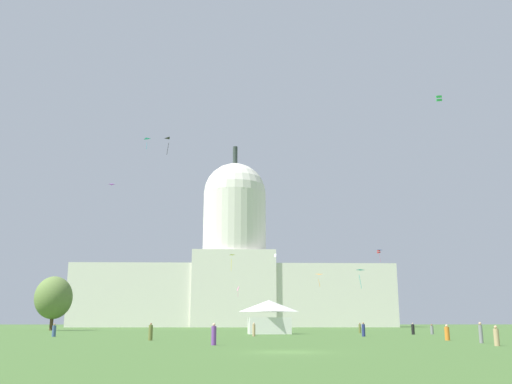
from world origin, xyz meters
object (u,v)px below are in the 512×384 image
(person_olive_back_left, at_px, (360,328))
(person_grey_deep_crowd, at_px, (481,333))
(kite_yellow_low, at_px, (231,257))
(kite_black_high, at_px, (169,142))
(event_tent, at_px, (269,317))
(person_denim_edge_west, at_px, (54,331))
(kite_white_mid, at_px, (275,257))
(person_black_mid_center, at_px, (413,329))
(kite_green_high, at_px, (439,98))
(person_navy_aisle_center, at_px, (363,330))
(kite_turquoise_low, at_px, (360,272))
(kite_pink_low, at_px, (238,289))
(capitol_building, at_px, (234,273))
(kite_orange_low, at_px, (320,277))
(kite_red_mid, at_px, (379,252))
(person_purple_mid_left, at_px, (214,335))
(person_tan_edge_east, at_px, (254,330))
(kite_violet_high, at_px, (112,186))
(tree_west_far, at_px, (53,298))
(kite_cyan_high, at_px, (146,139))
(person_olive_lawn_far_right, at_px, (151,332))
(kite_blue_mid, at_px, (379,252))
(person_tan_near_tree_east, at_px, (496,337))
(person_grey_front_right, at_px, (432,330))
(person_orange_near_tree_west, at_px, (447,333))

(person_olive_back_left, height_order, person_grey_deep_crowd, person_grey_deep_crowd)
(kite_yellow_low, distance_m, kite_black_high, 32.17)
(event_tent, relative_size, person_denim_edge_west, 4.26)
(kite_white_mid, bearing_deg, person_black_mid_center, 162.91)
(kite_white_mid, relative_size, kite_green_high, 3.06)
(person_navy_aisle_center, relative_size, kite_turquoise_low, 0.51)
(kite_pink_low, bearing_deg, kite_black_high, 22.67)
(capitol_building, xyz_separation_m, kite_orange_low, (22.86, -61.68, -6.19))
(capitol_building, distance_m, kite_green_high, 124.91)
(person_navy_aisle_center, distance_m, kite_red_mid, 99.38)
(kite_pink_low, bearing_deg, person_black_mid_center, 52.28)
(person_purple_mid_left, xyz_separation_m, person_black_mid_center, (27.66, 37.54, -0.03))
(person_purple_mid_left, height_order, person_olive_back_left, person_purple_mid_left)
(person_denim_edge_west, distance_m, kite_turquoise_low, 56.33)
(person_tan_edge_east, height_order, kite_violet_high, kite_violet_high)
(event_tent, distance_m, tree_west_far, 59.64)
(person_tan_edge_east, bearing_deg, kite_red_mid, 159.86)
(event_tent, height_order, kite_cyan_high, kite_cyan_high)
(person_denim_edge_west, bearing_deg, person_olive_lawn_far_right, -159.76)
(person_grey_deep_crowd, bearing_deg, kite_cyan_high, -127.94)
(event_tent, height_order, kite_turquoise_low, kite_turquoise_low)
(person_grey_deep_crowd, relative_size, kite_white_mid, 0.43)
(kite_blue_mid, bearing_deg, event_tent, 43.04)
(event_tent, bearing_deg, person_navy_aisle_center, -57.32)
(kite_orange_low, bearing_deg, person_tan_near_tree_east, -102.91)
(kite_green_high, bearing_deg, kite_orange_low, -64.29)
(capitol_building, bearing_deg, kite_turquoise_low, -77.18)
(kite_pink_low, bearing_deg, kite_yellow_low, 32.65)
(kite_red_mid, bearing_deg, person_olive_lawn_far_right, 126.20)
(person_grey_front_right, distance_m, kite_orange_low, 64.24)
(person_navy_aisle_center, bearing_deg, person_denim_edge_west, -166.00)
(person_olive_lawn_far_right, bearing_deg, person_tan_edge_east, -178.76)
(person_grey_front_right, relative_size, kite_cyan_high, 0.54)
(person_tan_near_tree_east, distance_m, kite_yellow_low, 86.86)
(kite_green_high, bearing_deg, kite_blue_mid, -82.75)
(kite_black_high, bearing_deg, tree_west_far, 3.06)
(person_tan_edge_east, xyz_separation_m, kite_white_mid, (10.63, 113.44, 22.30))
(kite_yellow_low, bearing_deg, kite_white_mid, 107.60)
(tree_west_far, height_order, kite_black_high, kite_black_high)
(event_tent, height_order, person_grey_front_right, event_tent)
(person_olive_back_left, distance_m, kite_orange_low, 54.67)
(person_orange_near_tree_west, xyz_separation_m, person_tan_edge_east, (-18.85, 16.78, 0.10))
(person_navy_aisle_center, bearing_deg, kite_violet_high, 137.90)
(person_grey_deep_crowd, relative_size, kite_violet_high, 1.21)
(person_black_mid_center, bearing_deg, kite_black_high, 125.05)
(person_denim_edge_west, distance_m, person_grey_front_right, 53.41)
(kite_white_mid, bearing_deg, person_purple_mid_left, 149.85)
(capitol_building, bearing_deg, person_grey_deep_crowd, -82.08)
(person_tan_near_tree_east, height_order, person_grey_front_right, person_tan_near_tree_east)
(kite_cyan_high, bearing_deg, kite_green_high, -13.88)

